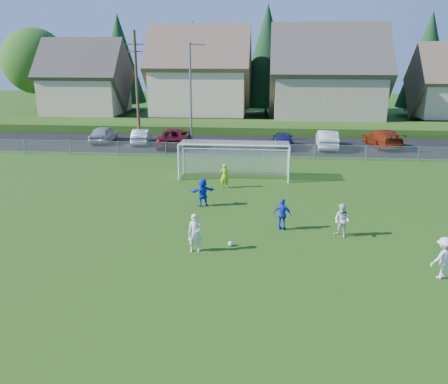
{
  "coord_description": "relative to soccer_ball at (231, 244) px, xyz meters",
  "views": [
    {
      "loc": [
        2.07,
        -15.32,
        8.58
      ],
      "look_at": [
        0.0,
        8.0,
        1.4
      ],
      "focal_mm": 38.0,
      "sensor_mm": 36.0,
      "label": 1
    }
  ],
  "objects": [
    {
      "name": "asphalt_lot",
      "position": [
        -0.62,
        23.18,
        -0.1
      ],
      "size": [
        60.0,
        60.0,
        0.0
      ],
      "primitive_type": "plane",
      "color": "black",
      "rests_on": "ground"
    },
    {
      "name": "tree_row",
      "position": [
        0.42,
        44.42,
        6.8
      ],
      "size": [
        65.98,
        12.36,
        13.8
      ],
      "color": "#382616",
      "rests_on": "ground"
    },
    {
      "name": "ground",
      "position": [
        -0.62,
        -4.32,
        -0.11
      ],
      "size": [
        160.0,
        160.0,
        0.0
      ],
      "primitive_type": "plane",
      "color": "#193D0C",
      "rests_on": "ground"
    },
    {
      "name": "car_f",
      "position": [
        6.85,
        22.23,
        0.69
      ],
      "size": [
        1.88,
        4.91,
        1.6
      ],
      "primitive_type": "imported",
      "rotation": [
        0.0,
        0.0,
        3.1
      ],
      "color": "white",
      "rests_on": "ground"
    },
    {
      "name": "streetlight",
      "position": [
        -5.07,
        21.68,
        4.73
      ],
      "size": [
        1.38,
        0.18,
        9.0
      ],
      "color": "slate",
      "rests_on": "ground"
    },
    {
      "name": "player_white_a",
      "position": [
        -1.49,
        -0.72,
        0.75
      ],
      "size": [
        0.67,
        0.49,
        1.72
      ],
      "primitive_type": "imported",
      "rotation": [
        0.0,
        0.0,
        0.13
      ],
      "color": "silver",
      "rests_on": "ground"
    },
    {
      "name": "grass_embankment",
      "position": [
        -0.62,
        30.68,
        0.29
      ],
      "size": [
        70.0,
        6.0,
        0.8
      ],
      "primitive_type": "cube",
      "color": "#1E420F",
      "rests_on": "ground"
    },
    {
      "name": "houses_row",
      "position": [
        1.35,
        38.15,
        7.22
      ],
      "size": [
        53.9,
        11.45,
        13.27
      ],
      "color": "tan",
      "rests_on": "ground"
    },
    {
      "name": "chainlink_fence",
      "position": [
        -0.62,
        17.68,
        0.52
      ],
      "size": [
        52.06,
        0.06,
        1.2
      ],
      "color": "gray",
      "rests_on": "ground"
    },
    {
      "name": "player_blue_b",
      "position": [
        -1.97,
        5.5,
        0.69
      ],
      "size": [
        1.54,
        1.02,
        1.59
      ],
      "primitive_type": "imported",
      "rotation": [
        0.0,
        0.0,
        3.55
      ],
      "color": "#1635D0",
      "rests_on": "ground"
    },
    {
      "name": "car_e",
      "position": [
        3.02,
        22.17,
        0.63
      ],
      "size": [
        1.9,
        4.4,
        1.48
      ],
      "primitive_type": "imported",
      "rotation": [
        0.0,
        0.0,
        3.18
      ],
      "color": "#16194F",
      "rests_on": "ground"
    },
    {
      "name": "car_c",
      "position": [
        -6.68,
        22.03,
        0.7
      ],
      "size": [
        2.97,
        5.93,
        1.61
      ],
      "primitive_type": "imported",
      "rotation": [
        0.0,
        0.0,
        3.19
      ],
      "color": "#540919",
      "rests_on": "ground"
    },
    {
      "name": "player_white_c",
      "position": [
        8.38,
        -2.32,
        0.73
      ],
      "size": [
        1.24,
        1.01,
        1.67
      ],
      "primitive_type": "imported",
      "rotation": [
        0.0,
        0.0,
        3.57
      ],
      "color": "silver",
      "rests_on": "ground"
    },
    {
      "name": "utility_pole",
      "position": [
        -10.12,
        22.68,
        5.04
      ],
      "size": [
        1.6,
        0.26,
        10.0
      ],
      "color": "#473321",
      "rests_on": "ground"
    },
    {
      "name": "player_blue_a",
      "position": [
        2.37,
        2.24,
        0.67
      ],
      "size": [
        0.98,
        0.62,
        1.56
      ],
      "primitive_type": "imported",
      "rotation": [
        0.0,
        0.0,
        2.86
      ],
      "color": "#1635D0",
      "rests_on": "ground"
    },
    {
      "name": "soccer_ball",
      "position": [
        0.0,
        0.0,
        0.0
      ],
      "size": [
        0.22,
        0.22,
        0.22
      ],
      "primitive_type": "sphere",
      "color": "white",
      "rests_on": "ground"
    },
    {
      "name": "player_white_b",
      "position": [
        5.12,
        1.56,
        0.69
      ],
      "size": [
        0.98,
        0.98,
        1.6
      ],
      "primitive_type": "imported",
      "rotation": [
        0.0,
        0.0,
        -0.77
      ],
      "color": "silver",
      "rests_on": "ground"
    },
    {
      "name": "soccer_goal",
      "position": [
        -0.62,
        11.73,
        1.52
      ],
      "size": [
        7.42,
        1.9,
        2.5
      ],
      "color": "white",
      "rests_on": "ground"
    },
    {
      "name": "car_b",
      "position": [
        -9.99,
        22.89,
        0.57
      ],
      "size": [
        1.93,
        4.27,
        1.36
      ],
      "primitive_type": "imported",
      "rotation": [
        0.0,
        0.0,
        3.26
      ],
      "color": "silver",
      "rests_on": "ground"
    },
    {
      "name": "car_g",
      "position": [
        11.92,
        23.32,
        0.68
      ],
      "size": [
        2.91,
        5.66,
        1.57
      ],
      "primitive_type": "imported",
      "rotation": [
        0.0,
        0.0,
        3.28
      ],
      "color": "maroon",
      "rests_on": "ground"
    },
    {
      "name": "car_a",
      "position": [
        -13.72,
        23.25,
        0.64
      ],
      "size": [
        1.79,
        4.4,
        1.49
      ],
      "primitive_type": "imported",
      "rotation": [
        0.0,
        0.0,
        3.15
      ],
      "color": "#9D9FA4",
      "rests_on": "ground"
    },
    {
      "name": "goalkeeper",
      "position": [
        -1.08,
        9.18,
        0.67
      ],
      "size": [
        0.59,
        0.4,
        1.56
      ],
      "primitive_type": "imported",
      "rotation": [
        0.0,
        0.0,
        3.19
      ],
      "color": "#A3DA19",
      "rests_on": "ground"
    }
  ]
}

